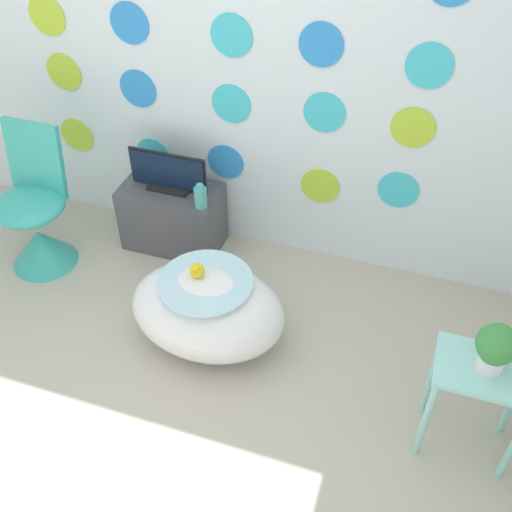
# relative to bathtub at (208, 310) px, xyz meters

# --- Properties ---
(ground_plane) EXTENTS (12.00, 12.00, 0.00)m
(ground_plane) POSITION_rel_bathtub_xyz_m (-0.19, -0.87, -0.23)
(ground_plane) COLOR #BCB29E
(wall_back_dotted) EXTENTS (4.67, 0.05, 2.60)m
(wall_back_dotted) POSITION_rel_bathtub_xyz_m (-0.19, 0.90, 1.07)
(wall_back_dotted) COLOR white
(wall_back_dotted) RESTS_ON ground_plane
(bathtub) EXTENTS (0.82, 0.59, 0.45)m
(bathtub) POSITION_rel_bathtub_xyz_m (0.00, 0.00, 0.00)
(bathtub) COLOR white
(bathtub) RESTS_ON ground_plane
(rubber_duck) EXTENTS (0.08, 0.08, 0.09)m
(rubber_duck) POSITION_rel_bathtub_xyz_m (-0.04, 0.00, 0.27)
(rubber_duck) COLOR yellow
(rubber_duck) RESTS_ON bathtub
(chair) EXTENTS (0.42, 0.42, 0.88)m
(chair) POSITION_rel_bathtub_xyz_m (-1.20, 0.28, 0.05)
(chair) COLOR #38B2A3
(chair) RESTS_ON ground_plane
(tv_cabinet) EXTENTS (0.60, 0.33, 0.42)m
(tv_cabinet) POSITION_rel_bathtub_xyz_m (-0.51, 0.69, -0.02)
(tv_cabinet) COLOR #4C4C51
(tv_cabinet) RESTS_ON ground_plane
(tv) EXTENTS (0.48, 0.12, 0.24)m
(tv) POSITION_rel_bathtub_xyz_m (-0.51, 0.69, 0.30)
(tv) COLOR black
(tv) RESTS_ON tv_cabinet
(vase) EXTENTS (0.07, 0.07, 0.15)m
(vase) POSITION_rel_bathtub_xyz_m (-0.26, 0.58, 0.26)
(vase) COLOR #51B2AD
(vase) RESTS_ON tv_cabinet
(side_table) EXTENTS (0.42, 0.29, 0.54)m
(side_table) POSITION_rel_bathtub_xyz_m (1.33, -0.21, 0.19)
(side_table) COLOR #99E0D8
(side_table) RESTS_ON ground_plane
(potted_plant_left) EXTENTS (0.17, 0.17, 0.24)m
(potted_plant_left) POSITION_rel_bathtub_xyz_m (1.33, -0.21, 0.45)
(potted_plant_left) COLOR white
(potted_plant_left) RESTS_ON side_table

